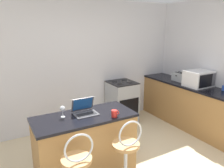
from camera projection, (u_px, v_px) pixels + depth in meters
name	position (u px, v px, depth m)	size (l,w,h in m)	color
wall_back	(74.00, 65.00, 4.42)	(12.00, 0.06, 2.60)	silver
breakfast_bar	(85.00, 146.00, 3.02)	(1.36, 0.62, 0.91)	#9E703D
counter_right	(198.00, 109.00, 4.39)	(0.60, 2.86, 0.91)	#9E703D
bar_stool_far	(126.00, 159.00, 2.70)	(0.40, 0.40, 1.01)	silver
laptop	(85.00, 110.00, 2.97)	(0.31, 0.26, 0.21)	#47474C
microwave	(199.00, 79.00, 4.31)	(0.51, 0.41, 0.31)	silver
toaster	(180.00, 77.00, 4.75)	(0.25, 0.30, 0.19)	#9EA3A8
stove_range	(122.00, 102.00, 4.79)	(0.55, 0.59, 0.92)	#9EA3A8
mug_red	(115.00, 113.00, 2.87)	(0.10, 0.08, 0.09)	red
wine_glass_short	(63.00, 109.00, 2.84)	(0.07, 0.07, 0.15)	silver
mug_blue	(224.00, 88.00, 4.05)	(0.10, 0.08, 0.09)	#2D51AD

